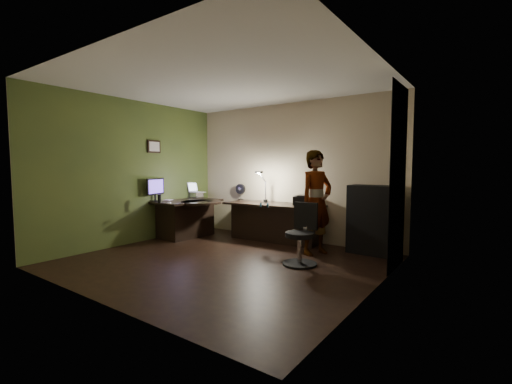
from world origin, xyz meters
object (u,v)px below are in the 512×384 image
Objects in this scene: monitor at (155,193)px; office_chair at (300,234)px; cabinet at (372,220)px; desk_left at (187,218)px; person at (316,202)px; desk_right at (273,222)px.

office_chair is (3.22, 0.08, -0.47)m from monitor.
cabinet is 2.29× the size of monitor.
desk_left is 2.83m from person.
cabinet reaches higher than office_chair.
person is (2.78, 0.28, 0.48)m from desk_left.
monitor is at bearing -121.35° from desk_left.
desk_left is 0.76× the size of person.
desk_left is 2.90m from office_chair.
cabinet is at bearing 5.03° from monitor.
cabinet is 0.66× the size of person.
person is at bearing 93.51° from office_chair.
desk_right is 2.15× the size of office_chair.
desk_right is at bearing 133.33° from office_chair.
office_chair is at bearing -12.69° from monitor.
person is at bearing 0.27° from monitor.
monitor is 3.23m from person.
monitor reaches higher than desk_left.
person is (3.13, 0.81, -0.07)m from monitor.
desk_right is 3.94× the size of monitor.
cabinet is (3.54, 0.83, 0.19)m from desk_left.
desk_right is at bearing -172.75° from cabinet.
monitor is (-0.35, -0.53, 0.55)m from desk_left.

